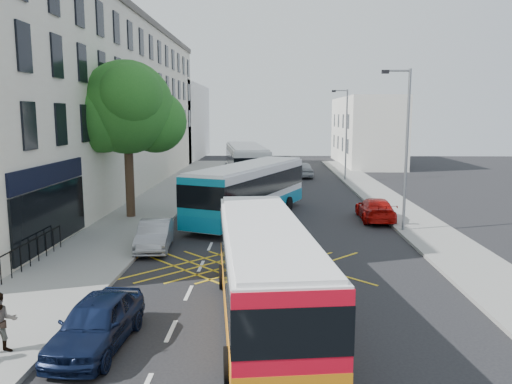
# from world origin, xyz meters

# --- Properties ---
(ground) EXTENTS (120.00, 120.00, 0.00)m
(ground) POSITION_xyz_m (0.00, 0.00, 0.00)
(ground) COLOR black
(ground) RESTS_ON ground
(pavement_left) EXTENTS (5.00, 70.00, 0.15)m
(pavement_left) POSITION_xyz_m (-8.50, 15.00, 0.07)
(pavement_left) COLOR gray
(pavement_left) RESTS_ON ground
(pavement_right) EXTENTS (3.00, 70.00, 0.15)m
(pavement_right) POSITION_xyz_m (7.50, 15.00, 0.07)
(pavement_right) COLOR gray
(pavement_right) RESTS_ON ground
(terrace_main) EXTENTS (8.30, 45.00, 13.50)m
(terrace_main) POSITION_xyz_m (-14.00, 24.49, 6.76)
(terrace_main) COLOR beige
(terrace_main) RESTS_ON ground
(terrace_far) EXTENTS (8.00, 20.00, 10.00)m
(terrace_far) POSITION_xyz_m (-14.00, 55.00, 5.00)
(terrace_far) COLOR silver
(terrace_far) RESTS_ON ground
(building_right) EXTENTS (6.00, 18.00, 8.00)m
(building_right) POSITION_xyz_m (11.00, 48.00, 4.00)
(building_right) COLOR silver
(building_right) RESTS_ON ground
(street_tree) EXTENTS (6.30, 5.70, 8.80)m
(street_tree) POSITION_xyz_m (-8.51, 14.97, 6.29)
(street_tree) COLOR #382619
(street_tree) RESTS_ON pavement_left
(lamp_near) EXTENTS (1.45, 0.15, 8.00)m
(lamp_near) POSITION_xyz_m (6.20, 12.00, 4.62)
(lamp_near) COLOR slate
(lamp_near) RESTS_ON pavement_right
(lamp_far) EXTENTS (1.45, 0.15, 8.00)m
(lamp_far) POSITION_xyz_m (6.20, 32.00, 4.62)
(lamp_far) COLOR slate
(lamp_far) RESTS_ON pavement_right
(railings) EXTENTS (0.08, 5.60, 1.14)m
(railings) POSITION_xyz_m (-9.70, 5.30, 0.72)
(railings) COLOR black
(railings) RESTS_ON pavement_left
(bus_near) EXTENTS (3.54, 10.36, 2.85)m
(bus_near) POSITION_xyz_m (-0.62, 0.84, 1.50)
(bus_near) COLOR silver
(bus_near) RESTS_ON ground
(bus_mid) EXTENTS (6.62, 11.36, 3.15)m
(bus_mid) POSITION_xyz_m (-1.68, 15.19, 1.66)
(bus_mid) COLOR silver
(bus_mid) RESTS_ON ground
(bus_far) EXTENTS (4.39, 12.37, 3.41)m
(bus_far) POSITION_xyz_m (-2.52, 28.90, 1.79)
(bus_far) COLOR silver
(bus_far) RESTS_ON ground
(motorbike) EXTENTS (0.97, 2.28, 2.10)m
(motorbike) POSITION_xyz_m (-0.48, -0.99, 0.99)
(motorbike) COLOR black
(motorbike) RESTS_ON ground
(parked_car_blue) EXTENTS (1.80, 3.99, 1.33)m
(parked_car_blue) POSITION_xyz_m (-4.90, -1.01, 0.66)
(parked_car_blue) COLOR #0C1632
(parked_car_blue) RESTS_ON ground
(parked_car_silver) EXTENTS (1.71, 3.99, 1.28)m
(parked_car_silver) POSITION_xyz_m (-5.60, 8.51, 0.64)
(parked_car_silver) COLOR #929498
(parked_car_silver) RESTS_ON ground
(red_hatchback) EXTENTS (1.91, 4.45, 1.28)m
(red_hatchback) POSITION_xyz_m (5.50, 14.99, 0.64)
(red_hatchback) COLOR #AE0B07
(red_hatchback) RESTS_ON ground
(distant_car_grey) EXTENTS (2.20, 4.75, 1.32)m
(distant_car_grey) POSITION_xyz_m (-0.20, 40.05, 0.66)
(distant_car_grey) COLOR #414449
(distant_car_grey) RESTS_ON ground
(distant_car_silver) EXTENTS (2.15, 4.55, 1.50)m
(distant_car_silver) POSITION_xyz_m (2.58, 34.66, 0.75)
(distant_car_silver) COLOR #A2A5AA
(distant_car_silver) RESTS_ON ground
(pedestrian_near) EXTENTS (0.96, 0.92, 1.55)m
(pedestrian_near) POSITION_xyz_m (-7.00, -1.70, 0.93)
(pedestrian_near) COLOR gray
(pedestrian_near) RESTS_ON pavement_left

